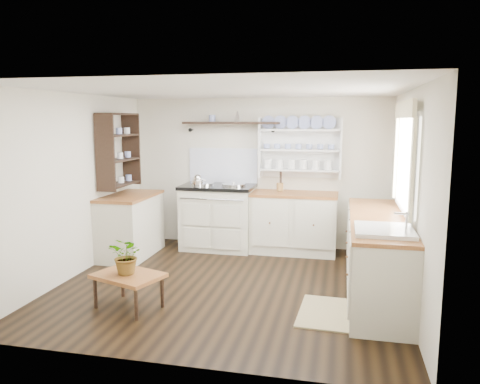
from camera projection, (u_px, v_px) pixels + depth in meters
name	position (u px, v px, depth m)	size (l,w,h in m)	color
floor	(229.00, 285.00, 5.63)	(4.00, 3.80, 0.01)	black
wall_back	(258.00, 173.00, 7.29)	(4.00, 0.02, 2.30)	beige
wall_right	(409.00, 197.00, 5.02)	(0.02, 3.80, 2.30)	beige
wall_left	(75.00, 186.00, 5.88)	(0.02, 3.80, 2.30)	beige
ceiling	(229.00, 90.00, 5.28)	(4.00, 3.80, 0.01)	white
window	(405.00, 157.00, 5.12)	(0.08, 1.55, 1.22)	white
aga_cooker	(218.00, 216.00, 7.19)	(1.10, 0.76, 1.02)	beige
back_cabinets	(294.00, 222.00, 6.97)	(1.27, 0.63, 0.90)	beige
right_cabinets	(377.00, 255.00, 5.29)	(0.62, 2.43, 0.90)	beige
belfast_sink	(384.00, 242.00, 4.51)	(0.55, 0.60, 0.45)	white
left_cabinets	(131.00, 225.00, 6.79)	(0.62, 1.13, 0.90)	beige
plate_rack	(300.00, 147.00, 7.05)	(1.20, 0.22, 0.90)	white
high_shelf	(231.00, 124.00, 7.14)	(1.50, 0.29, 0.16)	black
left_shelving	(119.00, 149.00, 6.65)	(0.28, 0.80, 1.05)	black
kettle	(198.00, 182.00, 7.05)	(0.18, 0.18, 0.22)	silver
utensil_crock	(280.00, 187.00, 7.02)	(0.10, 0.10, 0.12)	olive
center_table	(128.00, 278.00, 4.91)	(0.81, 0.69, 0.37)	brown
potted_plant	(127.00, 256.00, 4.87)	(0.36, 0.31, 0.40)	#3F7233
floor_rug	(326.00, 313.00, 4.81)	(0.55, 0.85, 0.02)	olive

